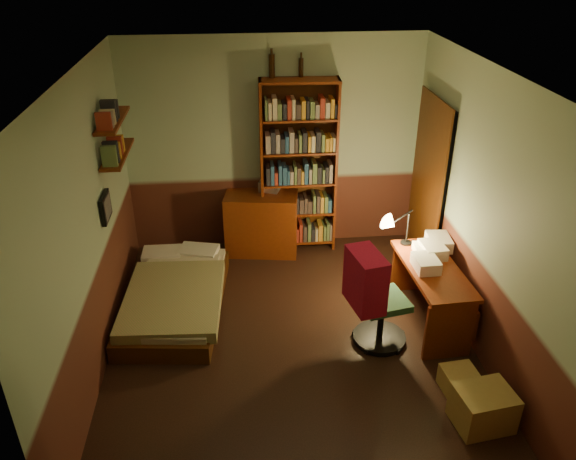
{
  "coord_description": "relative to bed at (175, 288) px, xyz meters",
  "views": [
    {
      "loc": [
        -0.45,
        -4.37,
        3.59
      ],
      "look_at": [
        0.0,
        0.25,
        1.1
      ],
      "focal_mm": 35.0,
      "sensor_mm": 36.0,
      "label": 1
    }
  ],
  "objects": [
    {
      "name": "floor",
      "position": [
        1.16,
        -0.63,
        -0.27
      ],
      "size": [
        3.5,
        4.0,
        0.02
      ],
      "primitive_type": "cube",
      "color": "black",
      "rests_on": "ground"
    },
    {
      "name": "ceiling",
      "position": [
        1.16,
        -0.63,
        2.35
      ],
      "size": [
        3.5,
        4.0,
        0.02
      ],
      "primitive_type": "cube",
      "color": "silver",
      "rests_on": "wall_back"
    },
    {
      "name": "wall_back",
      "position": [
        1.16,
        1.38,
        1.04
      ],
      "size": [
        3.5,
        0.02,
        2.6
      ],
      "primitive_type": "cube",
      "color": "#90A885",
      "rests_on": "ground"
    },
    {
      "name": "wall_left",
      "position": [
        -0.6,
        -0.63,
        1.04
      ],
      "size": [
        0.02,
        4.0,
        2.6
      ],
      "primitive_type": "cube",
      "color": "#90A885",
      "rests_on": "ground"
    },
    {
      "name": "wall_right",
      "position": [
        2.92,
        -0.63,
        1.04
      ],
      "size": [
        0.02,
        4.0,
        2.6
      ],
      "primitive_type": "cube",
      "color": "#90A885",
      "rests_on": "ground"
    },
    {
      "name": "wall_front",
      "position": [
        1.16,
        -2.64,
        1.04
      ],
      "size": [
        3.5,
        0.02,
        2.6
      ],
      "primitive_type": "cube",
      "color": "#90A885",
      "rests_on": "ground"
    },
    {
      "name": "doorway",
      "position": [
        2.88,
        0.67,
        0.74
      ],
      "size": [
        0.06,
        0.9,
        2.0
      ],
      "primitive_type": "cube",
      "color": "black",
      "rests_on": "ground"
    },
    {
      "name": "door_trim",
      "position": [
        2.85,
        0.67,
        0.74
      ],
      "size": [
        0.02,
        0.98,
        2.08
      ],
      "primitive_type": "cube",
      "color": "#3C1D09",
      "rests_on": "ground"
    },
    {
      "name": "bed",
      "position": [
        0.0,
        0.0,
        0.0
      ],
      "size": [
        1.11,
        1.82,
        0.52
      ],
      "primitive_type": "cube",
      "rotation": [
        0.0,
        0.0,
        -0.11
      ],
      "color": "olive",
      "rests_on": "ground"
    },
    {
      "name": "dresser",
      "position": [
        0.98,
        1.13,
        0.13
      ],
      "size": [
        0.93,
        0.56,
        0.78
      ],
      "primitive_type": "cube",
      "rotation": [
        0.0,
        0.0,
        -0.15
      ],
      "color": "#5F230B",
      "rests_on": "ground"
    },
    {
      "name": "mini_stereo",
      "position": [
        1.1,
        1.26,
        0.58
      ],
      "size": [
        0.28,
        0.25,
        0.13
      ],
      "primitive_type": "cube",
      "rotation": [
        0.0,
        0.0,
        -0.36
      ],
      "color": "#B2B2B7",
      "rests_on": "dresser"
    },
    {
      "name": "bookshelf",
      "position": [
        1.45,
        1.22,
        0.81
      ],
      "size": [
        0.93,
        0.33,
        2.13
      ],
      "primitive_type": "cube",
      "rotation": [
        0.0,
        0.0,
        -0.05
      ],
      "color": "#5F230B",
      "rests_on": "ground"
    },
    {
      "name": "bottle_left",
      "position": [
        1.15,
        1.32,
        2.0
      ],
      "size": [
        0.08,
        0.08,
        0.26
      ],
      "primitive_type": "cylinder",
      "rotation": [
        0.0,
        0.0,
        -0.19
      ],
      "color": "black",
      "rests_on": "bookshelf"
    },
    {
      "name": "bottle_right",
      "position": [
        1.48,
        1.32,
        1.97
      ],
      "size": [
        0.07,
        0.07,
        0.21
      ],
      "primitive_type": "cylinder",
      "rotation": [
        0.0,
        0.0,
        0.32
      ],
      "color": "black",
      "rests_on": "bookshelf"
    },
    {
      "name": "desk",
      "position": [
        2.6,
        -0.46,
        0.06
      ],
      "size": [
        0.56,
        1.22,
        0.64
      ],
      "primitive_type": "cube",
      "rotation": [
        0.0,
        0.0,
        0.05
      ],
      "color": "#5F230B",
      "rests_on": "ground"
    },
    {
      "name": "paper_stack",
      "position": [
        2.78,
        -0.07,
        0.45
      ],
      "size": [
        0.25,
        0.33,
        0.12
      ],
      "primitive_type": "cube",
      "rotation": [
        0.0,
        0.0,
        -0.08
      ],
      "color": "silver",
      "rests_on": "desk"
    },
    {
      "name": "desk_lamp",
      "position": [
        2.47,
        0.04,
        0.68
      ],
      "size": [
        0.18,
        0.18,
        0.59
      ],
      "primitive_type": "cone",
      "rotation": [
        0.0,
        0.0,
        -0.03
      ],
      "color": "black",
      "rests_on": "desk"
    },
    {
      "name": "office_chair",
      "position": [
        2.04,
        -0.73,
        0.3
      ],
      "size": [
        0.65,
        0.6,
        1.12
      ],
      "primitive_type": "cube",
      "rotation": [
        0.0,
        0.0,
        0.21
      ],
      "color": "#295837",
      "rests_on": "ground"
    },
    {
      "name": "red_jacket",
      "position": [
        1.76,
        -0.54,
        1.14
      ],
      "size": [
        0.29,
        0.48,
        0.55
      ],
      "primitive_type": "cube",
      "rotation": [
        0.0,
        0.0,
        0.09
      ],
      "color": "#AA112E",
      "rests_on": "office_chair"
    },
    {
      "name": "wall_shelf_lower",
      "position": [
        -0.48,
        0.47,
        1.34
      ],
      "size": [
        0.2,
        0.9,
        0.03
      ],
      "primitive_type": "cube",
      "color": "#5F230B",
      "rests_on": "wall_left"
    },
    {
      "name": "wall_shelf_upper",
      "position": [
        -0.48,
        0.47,
        1.69
      ],
      "size": [
        0.2,
        0.9,
        0.03
      ],
      "primitive_type": "cube",
      "color": "#5F230B",
      "rests_on": "wall_left"
    },
    {
      "name": "framed_picture",
      "position": [
        -0.56,
        -0.03,
        0.99
      ],
      "size": [
        0.04,
        0.32,
        0.26
      ],
      "primitive_type": "cube",
      "color": "black",
      "rests_on": "wall_left"
    },
    {
      "name": "cardboard_box_a",
      "position": [
        2.61,
        -1.85,
        -0.09
      ],
      "size": [
        0.49,
        0.42,
        0.34
      ],
      "primitive_type": "cube",
      "rotation": [
        0.0,
        0.0,
        0.14
      ],
      "color": "olive",
      "rests_on": "ground"
    },
    {
      "name": "cardboard_box_b",
      "position": [
        2.57,
        -1.44,
        -0.15
      ],
      "size": [
        0.31,
        0.27,
        0.21
      ],
      "primitive_type": "cube",
      "rotation": [
        0.0,
        0.0,
        0.1
      ],
      "color": "olive",
      "rests_on": "ground"
    }
  ]
}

